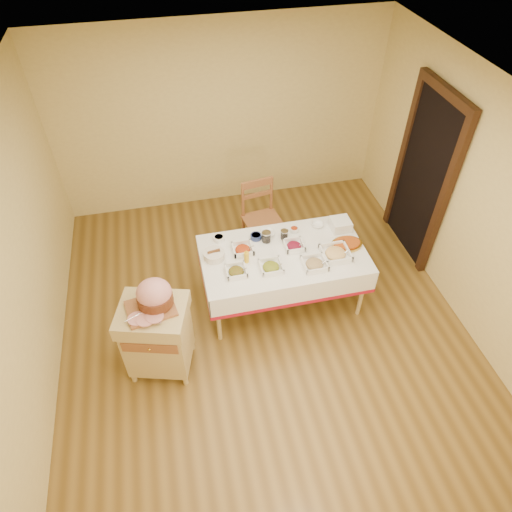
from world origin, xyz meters
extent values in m
plane|color=brown|center=(0.00, 0.00, 0.00)|extent=(5.00, 5.00, 0.00)
plane|color=white|center=(0.00, 0.00, 2.60)|extent=(5.00, 5.00, 0.00)
plane|color=#DEC777|center=(0.00, 2.50, 1.30)|extent=(4.50, 0.00, 4.50)
plane|color=#DEC777|center=(-2.25, 0.00, 1.30)|extent=(0.00, 5.00, 5.00)
plane|color=#DEC777|center=(2.25, 0.00, 1.30)|extent=(0.00, 5.00, 5.00)
cube|color=black|center=(2.21, 0.90, 1.05)|extent=(0.06, 0.90, 2.10)
cube|color=#321C10|center=(2.19, 0.40, 1.05)|extent=(0.08, 0.10, 2.10)
cube|color=#321C10|center=(2.19, 1.40, 1.05)|extent=(0.08, 0.10, 2.10)
cube|color=#321C10|center=(2.19, 0.90, 2.15)|extent=(0.08, 1.10, 0.10)
cube|color=tan|center=(0.30, 0.30, 0.73)|extent=(1.80, 1.00, 0.04)
cylinder|color=tan|center=(-0.52, -0.12, 0.35)|extent=(0.05, 0.05, 0.71)
cylinder|color=tan|center=(-0.52, 0.72, 0.35)|extent=(0.05, 0.05, 0.71)
cylinder|color=tan|center=(1.12, -0.12, 0.35)|extent=(0.05, 0.05, 0.71)
cylinder|color=tan|center=(1.12, 0.72, 0.35)|extent=(0.05, 0.05, 0.71)
cube|color=white|center=(0.30, 0.30, 0.76)|extent=(1.82, 1.02, 0.01)
cube|color=tan|center=(-1.16, -0.32, 0.43)|extent=(0.72, 0.64, 0.64)
cube|color=tan|center=(-1.16, -0.32, 0.83)|extent=(0.77, 0.70, 0.16)
cube|color=brown|center=(-1.16, -0.57, 0.64)|extent=(0.52, 0.16, 0.13)
sphere|color=gold|center=(-1.16, -0.58, 0.64)|extent=(0.03, 0.03, 0.03)
cylinder|color=tan|center=(-1.43, -0.53, 0.05)|extent=(0.05, 0.05, 0.11)
cylinder|color=tan|center=(-1.43, -0.10, 0.05)|extent=(0.05, 0.05, 0.11)
cylinder|color=tan|center=(-0.89, -0.53, 0.05)|extent=(0.05, 0.05, 0.11)
cylinder|color=tan|center=(-0.89, -0.10, 0.05)|extent=(0.05, 0.05, 0.11)
cube|color=brown|center=(0.28, 1.19, 0.50)|extent=(0.52, 0.50, 0.03)
cylinder|color=brown|center=(0.12, 0.96, 0.24)|extent=(0.04, 0.04, 0.49)
cylinder|color=brown|center=(0.06, 1.35, 0.24)|extent=(0.04, 0.04, 0.49)
cylinder|color=brown|center=(0.50, 1.03, 0.24)|extent=(0.04, 0.04, 0.49)
cylinder|color=brown|center=(0.44, 1.41, 0.24)|extent=(0.04, 0.04, 0.49)
cylinder|color=brown|center=(0.06, 1.35, 0.75)|extent=(0.04, 0.04, 0.52)
cylinder|color=brown|center=(0.44, 1.41, 0.75)|extent=(0.04, 0.04, 0.52)
cube|color=brown|center=(0.25, 1.38, 0.97)|extent=(0.41, 0.10, 0.10)
cube|color=brown|center=(-1.16, -0.32, 0.93)|extent=(0.44, 0.35, 0.03)
ellipsoid|color=#D58B89|center=(-1.10, -0.27, 1.08)|extent=(0.33, 0.30, 0.28)
cylinder|color=#5E2C15|center=(-1.10, -0.27, 1.01)|extent=(0.33, 0.33, 0.11)
cube|color=silver|center=(-1.21, -0.49, 0.95)|extent=(0.28, 0.12, 0.00)
cylinder|color=silver|center=(-1.24, -0.37, 0.95)|extent=(0.32, 0.09, 0.01)
cube|color=white|center=(-0.27, 0.11, 0.77)|extent=(0.22, 0.22, 0.01)
ellipsoid|color=#9A2B11|center=(-0.27, 0.11, 0.79)|extent=(0.16, 0.16, 0.06)
cylinder|color=silver|center=(-0.22, 0.09, 0.79)|extent=(0.13, 0.01, 0.10)
cube|color=white|center=(0.11, 0.10, 0.77)|extent=(0.24, 0.24, 0.01)
ellipsoid|color=#AF8016|center=(0.11, 0.10, 0.79)|extent=(0.18, 0.18, 0.06)
cylinder|color=silver|center=(0.16, 0.07, 0.79)|extent=(0.13, 0.01, 0.10)
cube|color=white|center=(0.57, 0.04, 0.77)|extent=(0.25, 0.25, 0.01)
ellipsoid|color=#A38757|center=(0.57, 0.04, 0.79)|extent=(0.19, 0.19, 0.07)
cylinder|color=silver|center=(0.62, 0.01, 0.79)|extent=(0.14, 0.01, 0.10)
cube|color=white|center=(0.84, 0.14, 0.77)|extent=(0.30, 0.30, 0.02)
ellipsoid|color=#E7BA6D|center=(0.84, 0.14, 0.80)|extent=(0.23, 0.23, 0.08)
cylinder|color=silver|center=(0.91, 0.11, 0.80)|extent=(0.16, 0.01, 0.11)
cube|color=white|center=(-0.13, 0.43, 0.77)|extent=(0.22, 0.22, 0.02)
ellipsoid|color=#B2340D|center=(-0.13, 0.43, 0.79)|extent=(0.17, 0.17, 0.06)
cylinder|color=silver|center=(-0.08, 0.40, 0.80)|extent=(0.15, 0.01, 0.11)
cube|color=white|center=(0.44, 0.36, 0.77)|extent=(0.21, 0.21, 0.01)
ellipsoid|color=maroon|center=(0.44, 0.36, 0.79)|extent=(0.16, 0.16, 0.06)
cylinder|color=silver|center=(0.48, 0.34, 0.79)|extent=(0.14, 0.01, 0.10)
cylinder|color=white|center=(-0.36, 0.67, 0.79)|extent=(0.12, 0.12, 0.06)
cylinder|color=black|center=(-0.36, 0.67, 0.81)|extent=(0.10, 0.10, 0.02)
cylinder|color=navy|center=(0.06, 0.61, 0.79)|extent=(0.13, 0.13, 0.05)
cylinder|color=maroon|center=(0.06, 0.61, 0.80)|extent=(0.10, 0.10, 0.02)
cylinder|color=white|center=(0.52, 0.63, 0.79)|extent=(0.10, 0.10, 0.05)
cylinder|color=#B2340D|center=(0.52, 0.63, 0.80)|extent=(0.08, 0.08, 0.02)
imported|color=white|center=(0.20, 0.65, 0.78)|extent=(0.20, 0.20, 0.04)
imported|color=white|center=(0.81, 0.66, 0.78)|extent=(0.14, 0.14, 0.04)
cylinder|color=silver|center=(0.16, 0.54, 0.82)|extent=(0.10, 0.10, 0.12)
cylinder|color=silver|center=(0.16, 0.54, 0.88)|extent=(0.10, 0.10, 0.01)
cylinder|color=black|center=(0.16, 0.54, 0.80)|extent=(0.08, 0.08, 0.09)
cylinder|color=silver|center=(0.37, 0.54, 0.81)|extent=(0.08, 0.08, 0.10)
cylinder|color=silver|center=(0.37, 0.54, 0.87)|extent=(0.09, 0.09, 0.01)
cylinder|color=black|center=(0.37, 0.54, 0.80)|extent=(0.07, 0.07, 0.07)
cylinder|color=gold|center=(-0.13, 0.26, 0.83)|extent=(0.05, 0.05, 0.14)
cone|color=gold|center=(-0.13, 0.26, 0.91)|extent=(0.03, 0.03, 0.03)
cylinder|color=silver|center=(-0.46, 0.40, 0.80)|extent=(0.23, 0.23, 0.08)
cube|color=white|center=(1.05, 0.56, 0.77)|extent=(0.22, 0.22, 0.01)
cube|color=white|center=(1.05, 0.56, 0.78)|extent=(0.22, 0.22, 0.01)
cube|color=white|center=(1.05, 0.56, 0.79)|extent=(0.22, 0.22, 0.01)
cube|color=white|center=(1.05, 0.56, 0.81)|extent=(0.22, 0.22, 0.01)
cube|color=white|center=(1.05, 0.56, 0.82)|extent=(0.22, 0.22, 0.01)
cube|color=white|center=(1.05, 0.56, 0.83)|extent=(0.22, 0.22, 0.01)
cube|color=white|center=(1.05, 0.56, 0.85)|extent=(0.22, 0.22, 0.01)
cube|color=white|center=(1.05, 0.56, 0.86)|extent=(0.22, 0.22, 0.01)
cube|color=white|center=(1.05, 0.56, 0.88)|extent=(0.22, 0.22, 0.01)
ellipsoid|color=gold|center=(1.02, 0.27, 0.78)|extent=(0.36, 0.26, 0.03)
ellipsoid|color=#A74712|center=(1.02, 0.27, 0.79)|extent=(0.31, 0.22, 0.04)
camera|label=1|loc=(-0.80, -3.19, 4.22)|focal=32.00mm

